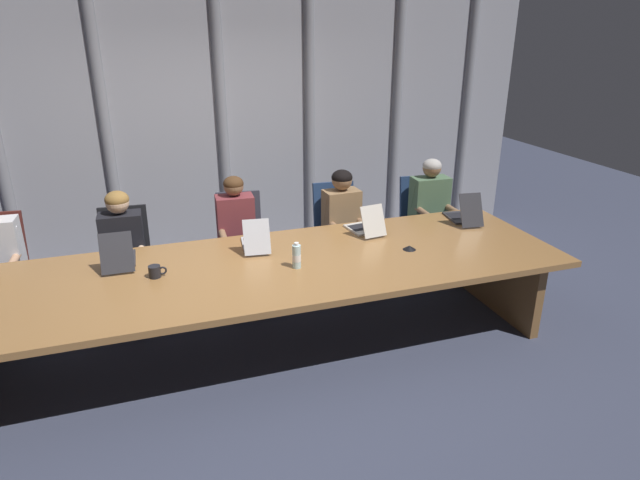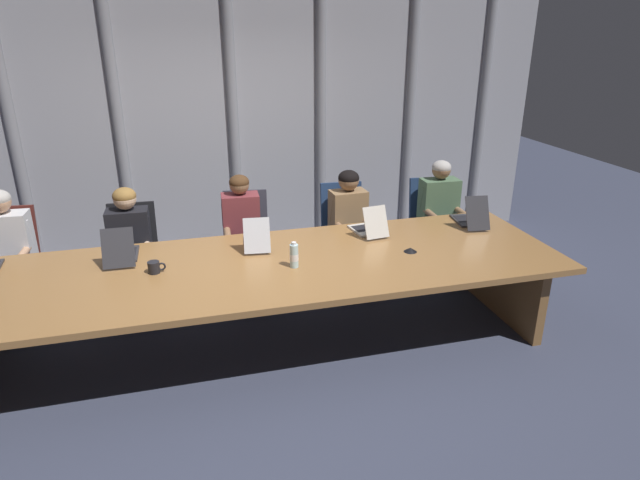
{
  "view_description": "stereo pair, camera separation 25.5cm",
  "coord_description": "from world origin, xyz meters",
  "views": [
    {
      "loc": [
        -0.81,
        -3.78,
        2.46
      ],
      "look_at": [
        0.51,
        0.14,
        0.82
      ],
      "focal_mm": 30.49,
      "sensor_mm": 36.0,
      "label": 1
    },
    {
      "loc": [
        -0.56,
        -3.85,
        2.46
      ],
      "look_at": [
        0.51,
        0.14,
        0.82
      ],
      "focal_mm": 30.49,
      "sensor_mm": 36.0,
      "label": 2
    }
  ],
  "objects": [
    {
      "name": "laptop_left_mid",
      "position": [
        -1.05,
        0.4,
        0.78
      ],
      "size": [
        0.25,
        0.46,
        0.3
      ],
      "rotation": [
        0.0,
        0.0,
        1.55
      ],
      "color": "#2D2D33",
      "rests_on": "conference_table"
    },
    {
      "name": "person_center",
      "position": [
        -0.02,
        1.0,
        0.65
      ],
      "size": [
        0.38,
        0.56,
        1.17
      ],
      "rotation": [
        0.0,
        0.0,
        -1.62
      ],
      "color": "brown",
      "rests_on": "ground_plane"
    },
    {
      "name": "coffee_mug_near",
      "position": [
        -0.8,
        0.06,
        0.77
      ],
      "size": [
        0.13,
        0.09,
        0.09
      ],
      "color": "black",
      "rests_on": "conference_table"
    },
    {
      "name": "laptop_right_mid",
      "position": [
        1.04,
        0.44,
        0.78
      ],
      "size": [
        0.27,
        0.44,
        0.28
      ],
      "rotation": [
        0.0,
        0.0,
        1.7
      ],
      "color": "beige",
      "rests_on": "conference_table"
    },
    {
      "name": "laptop_center",
      "position": [
        0.03,
        0.39,
        0.78
      ],
      "size": [
        0.26,
        0.46,
        0.28
      ],
      "rotation": [
        0.0,
        0.0,
        1.45
      ],
      "color": "#BCBCC1",
      "rests_on": "conference_table"
    },
    {
      "name": "conference_table",
      "position": [
        0.0,
        0.0,
        0.6
      ],
      "size": [
        4.84,
        1.43,
        0.72
      ],
      "color": "olive",
      "rests_on": "ground_plane"
    },
    {
      "name": "office_chair_center",
      "position": [
        0.04,
        1.16,
        0.35
      ],
      "size": [
        0.6,
        0.61,
        0.94
      ],
      "rotation": [
        0.0,
        0.0,
        -1.71
      ],
      "color": "#2D2D38",
      "rests_on": "ground_plane"
    },
    {
      "name": "person_right_mid",
      "position": [
        1.07,
        1.0,
        0.65
      ],
      "size": [
        0.39,
        0.56,
        1.14
      ],
      "rotation": [
        0.0,
        0.0,
        -1.51
      ],
      "color": "olive",
      "rests_on": "ground_plane"
    },
    {
      "name": "person_right_end",
      "position": [
        2.06,
        1.01,
        0.66
      ],
      "size": [
        0.41,
        0.56,
        1.18
      ],
      "rotation": [
        0.0,
        0.0,
        -1.62
      ],
      "color": "#4C6B4C",
      "rests_on": "ground_plane"
    },
    {
      "name": "laptop_right_end",
      "position": [
        2.04,
        0.42,
        0.78
      ],
      "size": [
        0.27,
        0.5,
        0.31
      ],
      "rotation": [
        0.0,
        0.0,
        1.44
      ],
      "color": "#2D2D33",
      "rests_on": "conference_table"
    },
    {
      "name": "ground_plane",
      "position": [
        0.0,
        0.0,
        0.0
      ],
      "size": [
        14.86,
        14.86,
        0.0
      ],
      "primitive_type": "plane",
      "color": "#383D51"
    },
    {
      "name": "office_chair_right_end",
      "position": [
        2.05,
        1.16,
        0.34
      ],
      "size": [
        0.6,
        0.6,
        0.93
      ],
      "rotation": [
        0.0,
        0.0,
        -1.69
      ],
      "color": "navy",
      "rests_on": "ground_plane"
    },
    {
      "name": "conference_mic_left_side",
      "position": [
        1.23,
        -0.06,
        0.74
      ],
      "size": [
        0.11,
        0.11,
        0.03
      ],
      "primitive_type": "cone",
      "color": "black",
      "rests_on": "conference_table"
    },
    {
      "name": "office_chair_right_mid",
      "position": [
        1.05,
        1.16,
        0.35
      ],
      "size": [
        0.6,
        0.6,
        0.95
      ],
      "rotation": [
        0.0,
        0.0,
        -1.64
      ],
      "color": "navy",
      "rests_on": "ground_plane"
    },
    {
      "name": "person_left_mid",
      "position": [
        -1.04,
        1.0,
        0.64
      ],
      "size": [
        0.39,
        0.55,
        1.12
      ],
      "rotation": [
        0.0,
        0.0,
        -1.6
      ],
      "color": "black",
      "rests_on": "ground_plane"
    },
    {
      "name": "curtain_backdrop",
      "position": [
        0.0,
        2.22,
        1.57
      ],
      "size": [
        7.43,
        0.17,
        3.14
      ],
      "color": "#9999A0",
      "rests_on": "ground_plane"
    },
    {
      "name": "office_chair_left_mid",
      "position": [
        -1.04,
        1.16,
        0.33
      ],
      "size": [
        0.6,
        0.6,
        0.9
      ],
      "rotation": [
        0.0,
        0.0,
        -1.63
      ],
      "color": "black",
      "rests_on": "ground_plane"
    },
    {
      "name": "office_chair_left_end",
      "position": [
        -2.09,
        1.16,
        0.35
      ],
      "size": [
        0.6,
        0.6,
        0.95
      ],
      "rotation": [
        0.0,
        0.0,
        -1.67
      ],
      "color": "#511E19",
      "rests_on": "ground_plane"
    },
    {
      "name": "water_bottle_primary",
      "position": [
        0.24,
        -0.11,
        0.82
      ],
      "size": [
        0.07,
        0.07,
        0.21
      ],
      "color": "silver",
      "rests_on": "conference_table"
    }
  ]
}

